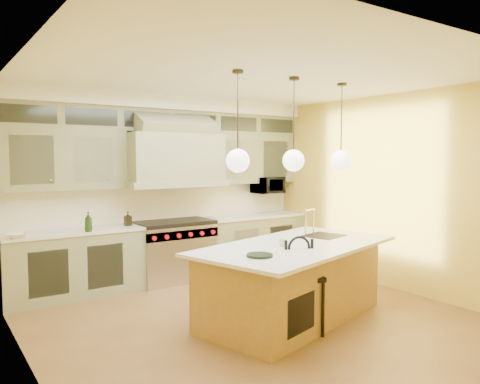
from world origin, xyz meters
TOP-DOWN VIEW (x-y plane):
  - floor at (0.00, 0.00)m, footprint 5.00×5.00m
  - ceiling at (0.00, 0.00)m, footprint 5.00×5.00m
  - wall_back at (0.00, 2.50)m, footprint 5.00×0.00m
  - wall_front at (0.00, -2.50)m, footprint 5.00×0.00m
  - wall_left at (-2.50, 0.00)m, footprint 0.00×5.00m
  - wall_right at (2.50, 0.00)m, footprint 0.00×5.00m
  - back_cabinetry at (0.00, 2.23)m, footprint 5.00×0.77m
  - range at (0.00, 2.14)m, footprint 1.20×0.74m
  - kitchen_island at (0.41, -0.25)m, footprint 2.90×2.03m
  - counter_stool at (0.20, -0.66)m, footprint 0.48×0.48m
  - microwave at (1.95, 2.25)m, footprint 0.54×0.37m
  - oil_bottle_a at (-1.40, 1.92)m, footprint 0.12×0.12m
  - oil_bottle_b at (-0.75, 2.15)m, footprint 0.10×0.10m
  - fruit_bowl at (-2.30, 1.92)m, footprint 0.25×0.25m
  - cup at (0.18, -0.32)m, footprint 0.10×0.10m
  - pendant_left at (-0.40, -0.25)m, footprint 0.26×0.26m
  - pendant_center at (0.40, -0.25)m, footprint 0.26×0.26m
  - pendant_right at (1.20, -0.25)m, footprint 0.26×0.26m

SIDE VIEW (x-z plane):
  - floor at x=0.00m, z-range 0.00..0.00m
  - kitchen_island at x=0.41m, z-range -0.20..1.15m
  - range at x=0.00m, z-range 0.01..0.97m
  - counter_stool at x=0.20m, z-range 0.07..1.14m
  - cup at x=0.18m, z-range 0.92..1.01m
  - fruit_bowl at x=-2.30m, z-range 0.94..1.00m
  - oil_bottle_b at x=-0.75m, z-range 0.94..1.15m
  - oil_bottle_a at x=-1.40m, z-range 0.94..1.21m
  - back_cabinetry at x=0.00m, z-range -0.02..2.88m
  - microwave at x=1.95m, z-range 1.30..1.60m
  - wall_back at x=0.00m, z-range -1.05..3.95m
  - wall_front at x=0.00m, z-range -1.05..3.95m
  - wall_left at x=-2.50m, z-range -1.05..3.95m
  - wall_right at x=2.50m, z-range -1.05..3.95m
  - pendant_left at x=-0.40m, z-range 1.39..2.50m
  - pendant_center at x=0.40m, z-range 1.39..2.50m
  - pendant_right at x=1.20m, z-range 1.39..2.50m
  - ceiling at x=0.00m, z-range 2.90..2.90m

